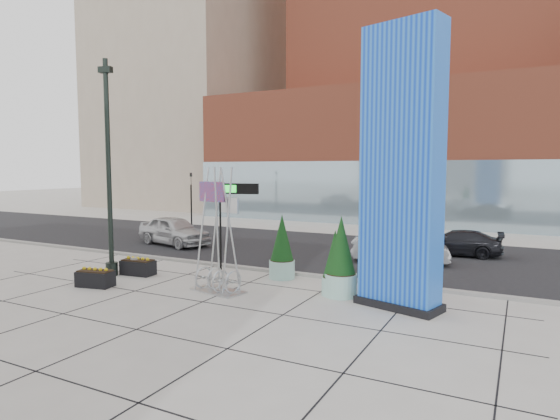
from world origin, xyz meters
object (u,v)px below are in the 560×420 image
at_px(blue_pylon, 401,173).
at_px(overhead_street_sign, 233,196).
at_px(car_white_west, 174,231).
at_px(lamp_post, 109,189).
at_px(concrete_bollard, 135,266).
at_px(car_silver_mid, 400,248).
at_px(public_art_sculpture, 218,259).

height_order(blue_pylon, overhead_street_sign, blue_pylon).
bearing_deg(car_white_west, lamp_post, -145.65).
height_order(lamp_post, car_white_west, lamp_post).
height_order(concrete_bollard, car_silver_mid, car_silver_mid).
relative_size(lamp_post, overhead_street_sign, 2.32).
bearing_deg(concrete_bollard, lamp_post, -142.25).
bearing_deg(car_white_west, concrete_bollard, -138.87).
bearing_deg(car_silver_mid, car_white_west, 81.37).
distance_m(lamp_post, overhead_street_sign, 5.02).
bearing_deg(concrete_bollard, blue_pylon, 2.22).
relative_size(public_art_sculpture, concrete_bollard, 6.27).
bearing_deg(overhead_street_sign, lamp_post, -160.61).
xyz_separation_m(overhead_street_sign, car_silver_mid, (5.81, 5.27, -2.53)).
relative_size(overhead_street_sign, car_white_west, 0.78).
height_order(lamp_post, car_silver_mid, lamp_post).
bearing_deg(blue_pylon, public_art_sculpture, -154.45).
bearing_deg(concrete_bollard, public_art_sculpture, -7.73).
distance_m(concrete_bollard, overhead_street_sign, 5.00).
distance_m(blue_pylon, car_white_west, 16.06).
bearing_deg(lamp_post, car_silver_mid, 38.78).
relative_size(overhead_street_sign, car_silver_mid, 0.86).
distance_m(concrete_bollard, car_silver_mid, 11.89).
bearing_deg(concrete_bollard, overhead_street_sign, 32.44).
height_order(public_art_sculpture, concrete_bollard, public_art_sculpture).
height_order(blue_pylon, lamp_post, blue_pylon).
xyz_separation_m(car_white_west, car_silver_mid, (12.80, 0.79, -0.10)).
distance_m(lamp_post, car_white_west, 8.24).
xyz_separation_m(lamp_post, concrete_bollard, (0.73, 0.57, -3.23)).
relative_size(lamp_post, car_silver_mid, 1.99).
bearing_deg(overhead_street_sign, concrete_bollard, -161.60).
height_order(lamp_post, overhead_street_sign, lamp_post).
height_order(car_white_west, car_silver_mid, car_white_west).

